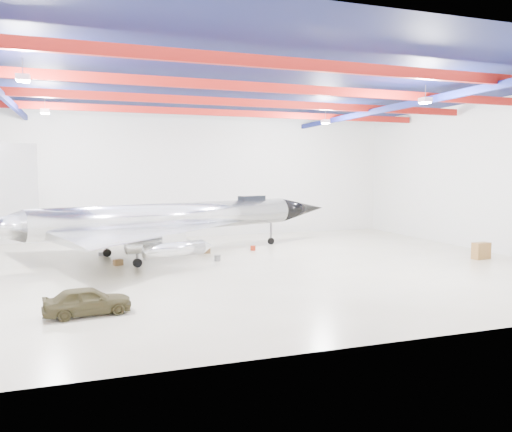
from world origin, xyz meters
name	(u,v)px	position (x,y,z in m)	size (l,w,h in m)	color
floor	(221,267)	(0.00, 0.00, 0.00)	(40.00, 40.00, 0.00)	#BFB598
wall_back	(177,175)	(0.00, 15.00, 5.50)	(40.00, 40.00, 0.00)	silver
wall_right	(485,176)	(20.00, 0.00, 5.50)	(30.00, 30.00, 0.00)	silver
ceiling	(219,84)	(0.00, 0.00, 11.00)	(40.00, 40.00, 0.00)	#0A0F38
ceiling_structure	(219,95)	(0.00, 0.00, 10.32)	(39.50, 29.50, 1.08)	maroon
jet_aircraft	(173,221)	(-2.00, 5.11, 2.43)	(26.25, 19.73, 7.41)	silver
jeep	(87,301)	(-7.72, -8.20, 0.59)	(1.39, 3.45, 1.18)	#3E381F
desk	(481,251)	(17.19, -2.85, 0.56)	(1.21, 0.61, 1.11)	brown
crate_ply	(118,262)	(-5.89, 2.62, 0.18)	(0.53, 0.42, 0.37)	olive
toolbox_red	(186,245)	(-0.47, 8.69, 0.14)	(0.41, 0.33, 0.29)	maroon
engine_drum	(217,258)	(0.36, 2.17, 0.19)	(0.41, 0.41, 0.37)	#59595B
parts_bin	(206,250)	(0.39, 5.44, 0.20)	(0.57, 0.46, 0.40)	olive
crate_small	(102,254)	(-6.73, 6.64, 0.13)	(0.38, 0.31, 0.27)	#59595B
tool_chest	(253,248)	(3.95, 5.56, 0.18)	(0.40, 0.40, 0.36)	maroon
oil_barrel	(202,250)	(0.18, 6.08, 0.17)	(0.47, 0.38, 0.33)	olive
spares_box	(198,246)	(0.39, 8.16, 0.16)	(0.35, 0.35, 0.32)	#59595B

